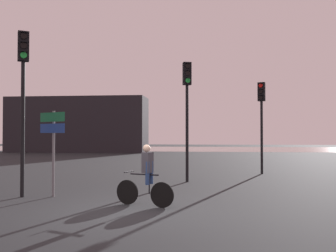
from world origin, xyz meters
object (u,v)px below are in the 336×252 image
at_px(distant_building, 78,125).
at_px(direction_sign_post, 53,137).
at_px(traffic_light_near_left, 23,83).
at_px(cyclist, 146,175).
at_px(traffic_light_far_right, 262,110).
at_px(traffic_light_center, 187,99).

relative_size(distant_building, direction_sign_post, 5.63).
bearing_deg(distant_building, traffic_light_near_left, -73.46).
distance_m(distant_building, cyclist, 31.40).
bearing_deg(distant_building, cyclist, -67.05).
relative_size(traffic_light_far_right, cyclist, 2.70).
bearing_deg(cyclist, traffic_light_far_right, -5.91).
xyz_separation_m(traffic_light_near_left, cyclist, (3.95, -1.02, -2.62)).
xyz_separation_m(direction_sign_post, cyclist, (3.07, -1.17, -0.97)).
bearing_deg(traffic_light_far_right, direction_sign_post, 68.29).
distance_m(distant_building, traffic_light_near_left, 29.04).
relative_size(distant_building, cyclist, 9.03).
xyz_separation_m(traffic_light_far_right, cyclist, (-4.16, -8.53, -2.22)).
xyz_separation_m(distant_building, traffic_light_center, (13.00, -23.73, 0.39)).
bearing_deg(cyclist, traffic_light_center, 11.37).
bearing_deg(traffic_light_center, cyclist, 65.48).
distance_m(traffic_light_near_left, direction_sign_post, 1.88).
bearing_deg(traffic_light_center, traffic_light_near_left, 25.10).
relative_size(traffic_light_center, direction_sign_post, 1.83).
height_order(traffic_light_far_right, direction_sign_post, traffic_light_far_right).
height_order(traffic_light_far_right, traffic_light_near_left, traffic_light_near_left).
distance_m(traffic_light_near_left, traffic_light_center, 6.26).
height_order(distant_building, direction_sign_post, distant_building).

